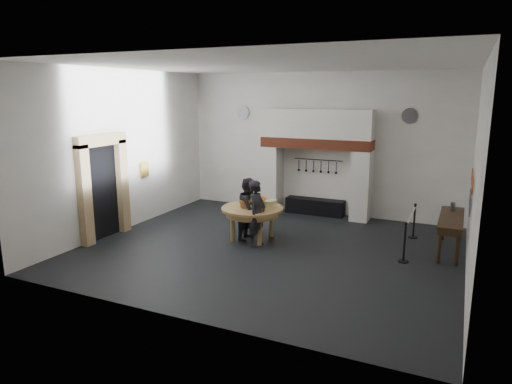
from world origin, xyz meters
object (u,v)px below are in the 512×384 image
at_px(visitor_near, 257,213).
at_px(side_table, 451,218).
at_px(barrier_post_near, 405,244).
at_px(iron_range, 315,206).
at_px(barrier_post_far, 414,222).
at_px(visitor_far, 249,209).
at_px(work_table, 252,209).

distance_m(visitor_near, side_table, 4.78).
bearing_deg(barrier_post_near, iron_range, 134.16).
bearing_deg(barrier_post_far, visitor_far, -154.31).
distance_m(visitor_near, barrier_post_far, 4.31).
xyz_separation_m(visitor_near, visitor_far, (-0.40, 0.40, -0.02)).
xyz_separation_m(work_table, visitor_far, (-0.08, -0.01, -0.01)).
bearing_deg(barrier_post_near, work_table, 178.72).
xyz_separation_m(visitor_far, side_table, (4.93, 1.12, 0.04)).
bearing_deg(visitor_near, barrier_post_far, -54.41).
bearing_deg(barrier_post_far, iron_range, 158.18).
bearing_deg(iron_range, visitor_near, -96.77).
bearing_deg(visitor_near, barrier_post_near, -82.07).
bearing_deg(visitor_near, visitor_far, 47.76).
height_order(barrier_post_near, barrier_post_far, same).
relative_size(iron_range, visitor_far, 1.14).
bearing_deg(visitor_near, side_table, -68.65).
xyz_separation_m(work_table, visitor_near, (0.32, -0.41, 0.01)).
distance_m(iron_range, visitor_far, 3.35).
relative_size(work_table, visitor_far, 0.99).
xyz_separation_m(side_table, barrier_post_near, (-0.92, -1.20, -0.42)).
height_order(iron_range, work_table, work_table).
xyz_separation_m(work_table, barrier_post_near, (3.92, -0.09, -0.39)).
bearing_deg(iron_range, side_table, -26.84).
bearing_deg(work_table, visitor_far, -170.12).
distance_m(visitor_near, barrier_post_near, 3.64).
distance_m(visitor_far, barrier_post_near, 4.02).
bearing_deg(barrier_post_near, visitor_far, 178.94).
relative_size(visitor_near, barrier_post_far, 1.88).
bearing_deg(visitor_far, iron_range, -14.72).
height_order(visitor_near, barrier_post_near, visitor_near).
height_order(visitor_far, side_table, visitor_far).
distance_m(iron_range, barrier_post_near, 4.57).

